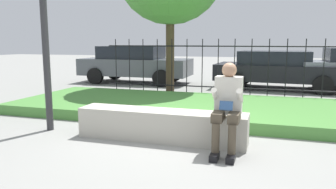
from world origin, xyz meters
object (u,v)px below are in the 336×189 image
at_px(car_parked_center, 278,69).
at_px(car_parked_left, 135,64).
at_px(stone_bench, 161,127).
at_px(person_seated_reader, 227,104).

height_order(car_parked_center, car_parked_left, car_parked_left).
xyz_separation_m(car_parked_center, car_parked_left, (-5.29, 0.08, 0.06)).
distance_m(stone_bench, car_parked_center, 7.05).
height_order(stone_bench, car_parked_left, car_parked_left).
bearing_deg(stone_bench, car_parked_left, 116.45).
relative_size(person_seated_reader, car_parked_left, 0.30).
distance_m(stone_bench, person_seated_reader, 1.23).
bearing_deg(car_parked_left, stone_bench, -64.00).
bearing_deg(stone_bench, car_parked_center, 74.49).
relative_size(car_parked_center, car_parked_left, 1.01).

